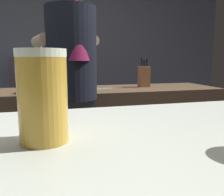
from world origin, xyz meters
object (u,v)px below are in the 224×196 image
at_px(knife_block, 144,76).
at_px(pint_glass_far, 43,96).
at_px(chefs_knife, 100,89).
at_px(bottle_soy, 41,52).
at_px(mixing_bowl, 28,90).
at_px(bottle_hot_sauce, 35,50).
at_px(bartender, 73,85).

height_order(knife_block, pint_glass_far, pint_glass_far).
distance_m(chefs_knife, bottle_soy, 1.41).
bearing_deg(mixing_bowl, chefs_knife, 6.12).
distance_m(bottle_hot_sauce, bottle_soy, 0.08).
distance_m(knife_block, pint_glass_far, 1.99).
bearing_deg(pint_glass_far, bartender, 82.13).
distance_m(pint_glass_far, bottle_hot_sauce, 2.96).
bearing_deg(chefs_knife, bartender, -137.50).
relative_size(knife_block, mixing_bowl, 1.62).
distance_m(bartender, chefs_knife, 0.50).
height_order(bartender, bottle_soy, bartender).
xyz_separation_m(mixing_bowl, bottle_soy, (0.09, 1.33, 0.33)).
height_order(bartender, knife_block, bartender).
bearing_deg(pint_glass_far, knife_block, 62.54).
distance_m(mixing_bowl, bottle_hot_sauce, 1.40).
xyz_separation_m(mixing_bowl, bottle_hot_sauce, (0.01, 1.35, 0.37)).
xyz_separation_m(bartender, knife_block, (0.74, 0.49, 0.01)).
bearing_deg(pint_glass_far, chefs_knife, 74.81).
height_order(knife_block, mixing_bowl, knife_block).
xyz_separation_m(knife_block, pint_glass_far, (-0.91, -1.76, 0.10)).
distance_m(knife_block, bottle_hot_sauce, 1.61).
relative_size(mixing_bowl, pint_glass_far, 1.15).
distance_m(knife_block, mixing_bowl, 1.07).
relative_size(pint_glass_far, bottle_soy, 0.88).
relative_size(chefs_knife, bottle_soy, 1.40).
xyz_separation_m(mixing_bowl, chefs_knife, (0.60, 0.06, -0.02)).
bearing_deg(chefs_knife, knife_block, -2.03).
relative_size(pint_glass_far, bottle_hot_sauce, 0.57).
xyz_separation_m(pint_glass_far, bottle_hot_sauce, (-0.13, 2.96, 0.18)).
relative_size(knife_block, chefs_knife, 1.16).
bearing_deg(chefs_knife, bottle_soy, 98.95).
height_order(mixing_bowl, pint_glass_far, pint_glass_far).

